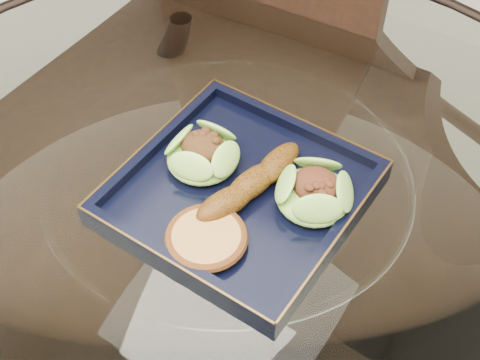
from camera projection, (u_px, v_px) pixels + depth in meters
The scene contains 7 objects.
dining_table at pixel (230, 280), 0.93m from camera, with size 1.13×1.13×0.77m.
dining_chair at pixel (228, 130), 1.18m from camera, with size 0.46×0.46×1.00m.
navy_plate at pixel (240, 196), 0.81m from camera, with size 0.27×0.27×0.02m, color black.
lettuce_wrap_left at pixel (202, 155), 0.82m from camera, with size 0.09×0.09×0.03m, color #58A12E.
lettuce_wrap_right at pixel (314, 194), 0.78m from camera, with size 0.09×0.09×0.03m, color #599C2D.
roasted_plantain at pixel (252, 183), 0.79m from camera, with size 0.16×0.03×0.03m, color #6C3D0B.
crumb_patty at pixel (206, 239), 0.74m from camera, with size 0.08×0.08×0.02m, color #C68342.
Camera 1 is at (0.29, -0.41, 1.40)m, focal length 50.00 mm.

